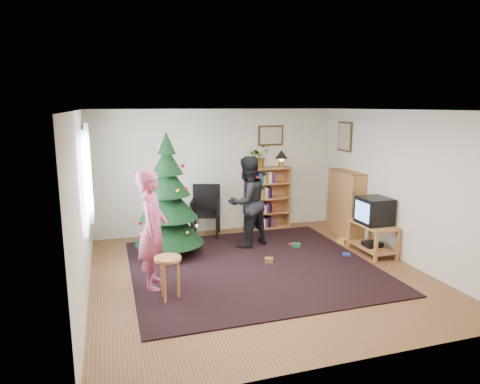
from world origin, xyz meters
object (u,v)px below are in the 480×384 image
object	(u,v)px
crt_tv	(374,211)
armchair	(204,208)
picture_right	(345,137)
christmas_tree	(169,205)
bookshelf_back	(268,197)
bookshelf_right	(346,203)
stool	(168,267)
person_by_chair	(247,202)
tv_stand	(373,236)
picture_back	(271,136)
person_standing	(153,230)
potted_plant	(259,156)
table_lamp	(281,155)

from	to	relation	value
crt_tv	armchair	distance (m)	3.27
picture_right	crt_tv	xyz separation A→B (m)	(-0.26, -1.50, -1.17)
christmas_tree	bookshelf_back	distance (m)	2.50
bookshelf_back	armchair	distance (m)	1.39
bookshelf_right	armchair	world-z (taller)	bookshelf_right
stool	person_by_chair	bearing A→B (deg)	46.79
crt_tv	tv_stand	bearing A→B (deg)	0.00
picture_back	picture_right	distance (m)	1.51
picture_right	tv_stand	distance (m)	2.23
christmas_tree	tv_stand	distance (m)	3.60
christmas_tree	tv_stand	bearing A→B (deg)	-16.16
picture_right	crt_tv	distance (m)	1.92
picture_back	tv_stand	distance (m)	2.96
stool	bookshelf_back	bearing A→B (deg)	48.79
person_standing	potted_plant	xyz separation A→B (m)	(2.44, 2.37, 0.68)
christmas_tree	crt_tv	world-z (taller)	christmas_tree
bookshelf_right	tv_stand	xyz separation A→B (m)	(-0.12, -1.12, -0.34)
armchair	picture_back	bearing A→B (deg)	26.18
bookshelf_right	crt_tv	bearing A→B (deg)	173.75
armchair	crt_tv	bearing A→B (deg)	-19.95
bookshelf_right	person_standing	size ratio (longest dim) A/B	0.76
tv_stand	table_lamp	xyz separation A→B (m)	(-0.88, 2.09, 1.22)
picture_back	stool	bearing A→B (deg)	-131.07
tv_stand	armchair	distance (m)	3.27
picture_back	picture_right	xyz separation A→B (m)	(1.33, -0.73, 0.00)
crt_tv	person_by_chair	bearing A→B (deg)	152.02
picture_right	bookshelf_back	bearing A→B (deg)	157.58
bookshelf_back	table_lamp	world-z (taller)	table_lamp
christmas_tree	crt_tv	xyz separation A→B (m)	(3.41, -0.99, -0.12)
armchair	table_lamp	size ratio (longest dim) A/B	2.84
bookshelf_back	armchair	bearing A→B (deg)	-177.21
armchair	potted_plant	world-z (taller)	potted_plant
armchair	stool	size ratio (longest dim) A/B	1.68
picture_right	bookshelf_right	size ratio (longest dim) A/B	0.46
bookshelf_right	stool	distance (m)	4.25
table_lamp	picture_back	bearing A→B (deg)	145.29
picture_right	potted_plant	xyz separation A→B (m)	(-1.63, 0.59, -0.41)
tv_stand	armchair	world-z (taller)	armchair
armchair	bookshelf_back	bearing A→B (deg)	21.23
person_standing	table_lamp	xyz separation A→B (m)	(2.94, 2.37, 0.68)
tv_stand	potted_plant	xyz separation A→B (m)	(-1.38, 2.09, 1.21)
crt_tv	table_lamp	world-z (taller)	table_lamp
picture_back	stool	xyz separation A→B (m)	(-2.61, -2.99, -1.48)
christmas_tree	table_lamp	size ratio (longest dim) A/B	6.05
picture_back	table_lamp	world-z (taller)	picture_back
bookshelf_right	potted_plant	size ratio (longest dim) A/B	2.75
christmas_tree	bookshelf_right	size ratio (longest dim) A/B	1.65
christmas_tree	potted_plant	xyz separation A→B (m)	(2.03, 1.10, 0.64)
picture_right	person_standing	bearing A→B (deg)	-156.30
picture_right	bookshelf_right	bearing A→B (deg)	-109.49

